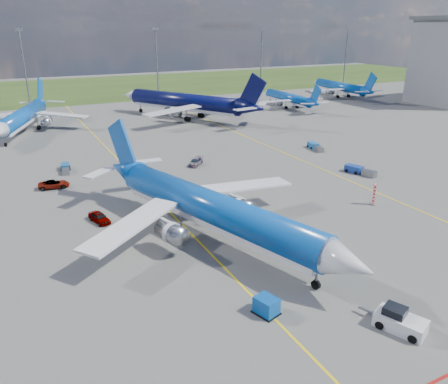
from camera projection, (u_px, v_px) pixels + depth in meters
name	position (u px, v px, depth m)	size (l,w,h in m)	color
ground	(235.00, 278.00, 42.67)	(400.00, 400.00, 0.00)	#525250
grass_strip	(50.00, 90.00, 167.68)	(400.00, 80.00, 0.01)	#2D4719
taxiway_lines	(149.00, 190.00, 65.83)	(60.25, 160.00, 0.02)	yellow
floodlight_masts	(95.00, 63.00, 134.11)	(202.20, 0.50, 22.70)	slate
warning_post	(374.00, 194.00, 59.81)	(0.50, 0.50, 3.00)	red
bg_jet_nnw	(25.00, 132.00, 101.63)	(30.14, 39.56, 10.36)	#0C4DAD
bg_jet_n	(185.00, 118.00, 116.89)	(36.53, 47.95, 12.56)	#070B3E
bg_jet_ne	(288.00, 107.00, 132.72)	(23.68, 31.09, 8.14)	#0C4DAD
bg_jet_ene	(339.00, 97.00, 153.07)	(27.31, 35.85, 9.39)	#0C4DAD
main_airliner	(213.00, 239.00, 50.47)	(32.37, 42.49, 11.13)	#0C4DAD
pushback_tug	(399.00, 321.00, 35.31)	(3.42, 5.51, 1.87)	silver
uld_container	(266.00, 306.00, 37.23)	(1.52, 1.90, 1.52)	#0B499D
service_car_a	(99.00, 217.00, 54.72)	(1.52, 3.79, 1.29)	#999999
service_car_b	(54.00, 184.00, 66.28)	(2.07, 4.50, 1.25)	#999999
service_car_c	(196.00, 162.00, 77.25)	(1.68, 4.12, 1.20)	#999999
baggage_tug_w	(359.00, 171.00, 72.72)	(2.92, 5.53, 1.20)	navy
baggage_tug_c	(65.00, 168.00, 74.12)	(1.80, 4.80, 1.05)	#165287
baggage_tug_e	(315.00, 147.00, 87.28)	(2.35, 5.18, 1.13)	#1A5AA0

